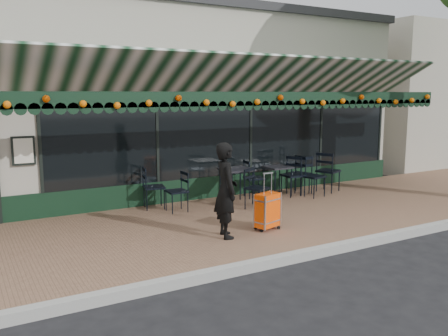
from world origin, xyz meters
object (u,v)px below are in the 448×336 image
chair_a_extra (328,171)px  chair_b_left (177,192)px  chair_a_front (313,177)px  chair_a_left (293,176)px  suitcase (267,211)px  chair_a_right (298,174)px  woman (226,190)px  chair_solo (154,188)px  chair_b_front (257,189)px  cafe_table_b (236,172)px  chair_b_right (254,178)px  cafe_table_a (278,169)px

chair_a_extra → chair_b_left: size_ratio=1.20×
chair_a_front → chair_a_left: bearing=130.5°
suitcase → chair_a_right: size_ratio=1.08×
woman → chair_solo: size_ratio=1.80×
suitcase → chair_b_front: bearing=46.4°
cafe_table_b → chair_b_front: size_ratio=0.90×
suitcase → chair_a_front: size_ratio=1.09×
chair_b_left → chair_b_front: 1.68m
chair_a_left → chair_solo: 3.37m
chair_b_right → chair_b_left: bearing=112.3°
woman → chair_a_extra: (4.09, 2.03, -0.31)m
woman → chair_b_left: 2.05m
chair_a_left → chair_solo: chair_a_left is taller
chair_b_left → chair_a_extra: bearing=91.2°
chair_a_right → chair_b_front: 1.89m
chair_a_front → chair_b_front: (-1.83, -0.36, -0.04)m
cafe_table_b → chair_b_front: bearing=-80.9°
suitcase → cafe_table_a: bearing=33.5°
cafe_table_a → suitcase: bearing=-129.5°
suitcase → chair_b_right: suitcase is taller
chair_b_right → chair_solo: (-2.44, 0.14, 0.00)m
cafe_table_a → chair_b_front: size_ratio=0.81×
suitcase → chair_solo: 2.76m
cafe_table_a → chair_b_front: (-1.16, -0.87, -0.20)m
chair_a_right → chair_b_right: (-1.15, 0.20, -0.03)m
chair_b_left → cafe_table_a: bearing=96.1°
cafe_table_b → chair_b_front: (0.11, -0.66, -0.27)m
cafe_table_a → chair_a_right: (0.56, -0.08, -0.15)m
cafe_table_b → chair_b_left: chair_b_left is taller
cafe_table_a → chair_b_left: 2.74m
suitcase → chair_a_right: 3.24m
chair_a_left → chair_b_right: size_ratio=1.08×
suitcase → chair_solo: bearing=98.1°
woman → suitcase: size_ratio=1.57×
chair_solo → chair_b_front: bearing=-109.5°
cafe_table_a → cafe_table_b: 1.28m
suitcase → chair_a_right: (2.41, 2.16, 0.13)m
chair_a_left → cafe_table_a: bearing=-120.8°
chair_a_left → chair_a_extra: 1.08m
cafe_table_a → chair_b_right: size_ratio=0.79×
chair_a_left → chair_a_right: 0.28m
chair_a_left → chair_b_left: chair_a_left is taller
chair_solo → cafe_table_a: bearing=-83.3°
suitcase → chair_solo: size_ratio=1.15×
cafe_table_a → chair_a_left: chair_a_left is taller
chair_a_left → cafe_table_b: bearing=-86.7°
chair_a_extra → chair_a_front: bearing=89.6°
chair_a_extra → chair_b_right: 2.00m
chair_a_left → chair_a_right: size_ratio=1.01×
chair_b_right → chair_a_front: bearing=-103.3°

